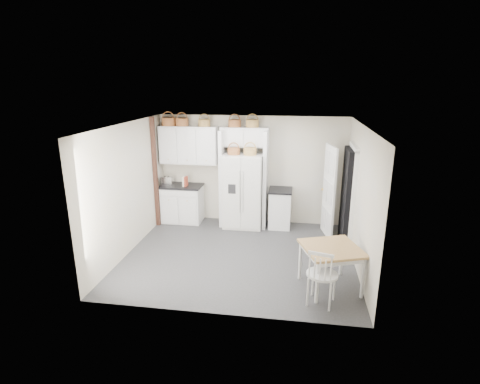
# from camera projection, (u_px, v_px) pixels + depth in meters

# --- Properties ---
(floor) EXTENTS (4.50, 4.50, 0.00)m
(floor) POSITION_uv_depth(u_px,v_px,m) (239.00, 255.00, 7.54)
(floor) COLOR #2C2C2C
(floor) RESTS_ON ground
(ceiling) EXTENTS (4.50, 4.50, 0.00)m
(ceiling) POSITION_uv_depth(u_px,v_px,m) (239.00, 125.00, 6.79)
(ceiling) COLOR white
(ceiling) RESTS_ON wall_back
(wall_back) EXTENTS (4.50, 0.00, 4.50)m
(wall_back) POSITION_uv_depth(u_px,v_px,m) (252.00, 170.00, 9.06)
(wall_back) COLOR #C3B796
(wall_back) RESTS_ON floor
(wall_left) EXTENTS (0.00, 4.00, 4.00)m
(wall_left) POSITION_uv_depth(u_px,v_px,m) (128.00, 189.00, 7.49)
(wall_left) COLOR #C3B796
(wall_left) RESTS_ON floor
(wall_right) EXTENTS (0.00, 4.00, 4.00)m
(wall_right) POSITION_uv_depth(u_px,v_px,m) (360.00, 199.00, 6.84)
(wall_right) COLOR #C3B796
(wall_right) RESTS_ON floor
(refrigerator) EXTENTS (0.91, 0.73, 1.76)m
(refrigerator) POSITION_uv_depth(u_px,v_px,m) (243.00, 190.00, 8.86)
(refrigerator) COLOR silver
(refrigerator) RESTS_ON floor
(base_cab_left) EXTENTS (0.96, 0.61, 0.89)m
(base_cab_left) POSITION_uv_depth(u_px,v_px,m) (182.00, 204.00, 9.26)
(base_cab_left) COLOR silver
(base_cab_left) RESTS_ON floor
(base_cab_right) EXTENTS (0.50, 0.61, 0.89)m
(base_cab_right) POSITION_uv_depth(u_px,v_px,m) (280.00, 209.00, 8.91)
(base_cab_right) COLOR silver
(base_cab_right) RESTS_ON floor
(dining_table) EXTENTS (1.15, 1.15, 0.75)m
(dining_table) POSITION_uv_depth(u_px,v_px,m) (330.00, 268.00, 6.26)
(dining_table) COLOR #9B7743
(dining_table) RESTS_ON floor
(windsor_chair) EXTENTS (0.59, 0.56, 1.00)m
(windsor_chair) POSITION_uv_depth(u_px,v_px,m) (322.00, 274.00, 5.78)
(windsor_chair) COLOR silver
(windsor_chair) RESTS_ON floor
(counter_left) EXTENTS (1.00, 0.65, 0.04)m
(counter_left) POSITION_uv_depth(u_px,v_px,m) (181.00, 186.00, 9.13)
(counter_left) COLOR black
(counter_left) RESTS_ON base_cab_left
(counter_right) EXTENTS (0.55, 0.65, 0.04)m
(counter_right) POSITION_uv_depth(u_px,v_px,m) (281.00, 190.00, 8.78)
(counter_right) COLOR black
(counter_right) RESTS_ON base_cab_right
(toaster) EXTENTS (0.29, 0.17, 0.20)m
(toaster) POSITION_uv_depth(u_px,v_px,m) (167.00, 181.00, 9.13)
(toaster) COLOR silver
(toaster) RESTS_ON counter_left
(cookbook_red) EXTENTS (0.05, 0.16, 0.24)m
(cookbook_red) POSITION_uv_depth(u_px,v_px,m) (186.00, 181.00, 8.99)
(cookbook_red) COLOR #AE3D27
(cookbook_red) RESTS_ON counter_left
(cookbook_cream) EXTENTS (0.05, 0.16, 0.24)m
(cookbook_cream) POSITION_uv_depth(u_px,v_px,m) (184.00, 181.00, 9.00)
(cookbook_cream) COLOR beige
(cookbook_cream) RESTS_ON counter_left
(basket_upper_a) EXTENTS (0.33, 0.33, 0.19)m
(basket_upper_a) POSITION_uv_depth(u_px,v_px,m) (168.00, 122.00, 8.86)
(basket_upper_a) COLOR brown
(basket_upper_a) RESTS_ON upper_cabinet
(basket_upper_b) EXTENTS (0.31, 0.31, 0.18)m
(basket_upper_b) POSITION_uv_depth(u_px,v_px,m) (182.00, 122.00, 8.81)
(basket_upper_b) COLOR brown
(basket_upper_b) RESTS_ON upper_cabinet
(basket_upper_c) EXTENTS (0.28, 0.28, 0.16)m
(basket_upper_c) POSITION_uv_depth(u_px,v_px,m) (204.00, 123.00, 8.74)
(basket_upper_c) COLOR brown
(basket_upper_c) RESTS_ON upper_cabinet
(basket_bridge_a) EXTENTS (0.29, 0.29, 0.16)m
(basket_bridge_a) POSITION_uv_depth(u_px,v_px,m) (235.00, 123.00, 8.63)
(basket_bridge_a) COLOR brown
(basket_bridge_a) RESTS_ON bridge_cabinet
(basket_bridge_b) EXTENTS (0.30, 0.30, 0.17)m
(basket_bridge_b) POSITION_uv_depth(u_px,v_px,m) (252.00, 123.00, 8.57)
(basket_bridge_b) COLOR brown
(basket_bridge_b) RESTS_ON bridge_cabinet
(basket_fridge_a) EXTENTS (0.28, 0.28, 0.15)m
(basket_fridge_a) POSITION_uv_depth(u_px,v_px,m) (234.00, 151.00, 8.52)
(basket_fridge_a) COLOR brown
(basket_fridge_a) RESTS_ON refrigerator
(basket_fridge_b) EXTENTS (0.29, 0.29, 0.16)m
(basket_fridge_b) POSITION_uv_depth(u_px,v_px,m) (250.00, 151.00, 8.47)
(basket_fridge_b) COLOR brown
(basket_fridge_b) RESTS_ON refrigerator
(upper_cabinet) EXTENTS (1.40, 0.34, 0.90)m
(upper_cabinet) POSITION_uv_depth(u_px,v_px,m) (189.00, 145.00, 8.94)
(upper_cabinet) COLOR silver
(upper_cabinet) RESTS_ON wall_back
(bridge_cabinet) EXTENTS (1.12, 0.34, 0.45)m
(bridge_cabinet) POSITION_uv_depth(u_px,v_px,m) (245.00, 137.00, 8.68)
(bridge_cabinet) COLOR silver
(bridge_cabinet) RESTS_ON wall_back
(fridge_panel_left) EXTENTS (0.08, 0.60, 2.30)m
(fridge_panel_left) POSITION_uv_depth(u_px,v_px,m) (223.00, 178.00, 8.91)
(fridge_panel_left) COLOR silver
(fridge_panel_left) RESTS_ON floor
(fridge_panel_right) EXTENTS (0.08, 0.60, 2.30)m
(fridge_panel_right) POSITION_uv_depth(u_px,v_px,m) (265.00, 180.00, 8.76)
(fridge_panel_right) COLOR silver
(fridge_panel_right) RESTS_ON floor
(trim_post) EXTENTS (0.09, 0.09, 2.60)m
(trim_post) POSITION_uv_depth(u_px,v_px,m) (155.00, 173.00, 8.76)
(trim_post) COLOR #3F2015
(trim_post) RESTS_ON floor
(doorway_void) EXTENTS (0.18, 0.85, 2.05)m
(doorway_void) POSITION_uv_depth(u_px,v_px,m) (348.00, 197.00, 7.87)
(doorway_void) COLOR black
(doorway_void) RESTS_ON floor
(door_slab) EXTENTS (0.21, 0.79, 2.05)m
(door_slab) POSITION_uv_depth(u_px,v_px,m) (329.00, 192.00, 8.24)
(door_slab) COLOR white
(door_slab) RESTS_ON floor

